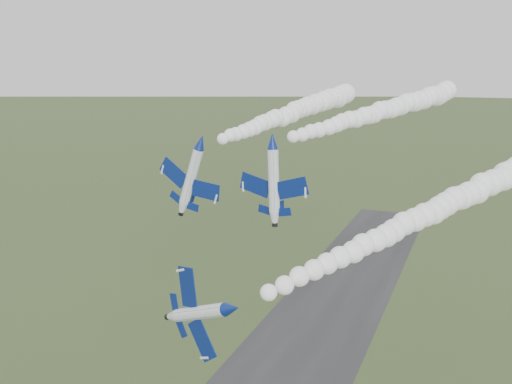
% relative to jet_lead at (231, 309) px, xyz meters
% --- Properties ---
extents(jet_lead, '(6.54, 11.70, 9.27)m').
position_rel_jet_lead_xyz_m(jet_lead, '(0.00, 0.00, 0.00)').
color(jet_lead, white).
extents(smoke_trail_jet_lead, '(31.65, 73.25, 4.69)m').
position_rel_jet_lead_xyz_m(smoke_trail_jet_lead, '(15.48, 38.30, 2.20)').
color(smoke_trail_jet_lead, white).
extents(jet_pair_left, '(10.62, 13.31, 4.41)m').
position_rel_jet_lead_xyz_m(jet_pair_left, '(-16.75, 26.32, 12.05)').
color(jet_pair_left, white).
extents(smoke_trail_jet_pair_left, '(13.33, 60.35, 4.71)m').
position_rel_jet_lead_xyz_m(smoke_trail_jet_pair_left, '(-12.87, 59.81, 14.16)').
color(smoke_trail_jet_pair_left, white).
extents(jet_pair_right, '(11.14, 13.07, 3.26)m').
position_rel_jet_lead_xyz_m(jet_pair_right, '(-5.52, 25.79, 12.84)').
color(jet_pair_right, white).
extents(smoke_trail_jet_pair_right, '(19.90, 70.61, 4.61)m').
position_rel_jet_lead_xyz_m(smoke_trail_jet_pair_right, '(3.94, 63.84, 14.75)').
color(smoke_trail_jet_pair_right, white).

